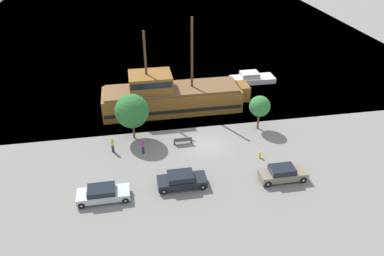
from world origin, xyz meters
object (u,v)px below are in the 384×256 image
(pedestrian_walking_near, at_px, (143,146))
(bench_promenade_east, at_px, (183,140))
(parked_car_curb_rear, at_px, (182,180))
(parked_car_curb_front, at_px, (103,193))
(fire_hydrant, at_px, (260,154))
(parked_car_curb_mid, at_px, (283,173))
(pirate_ship, at_px, (170,96))
(moored_boat_dockside, at_px, (252,78))
(pedestrian_walking_far, at_px, (112,145))

(pedestrian_walking_near, bearing_deg, bench_promenade_east, 13.58)
(parked_car_curb_rear, bearing_deg, parked_car_curb_front, -175.50)
(parked_car_curb_rear, xyz_separation_m, fire_hydrant, (8.65, 3.07, -0.31))
(parked_car_curb_mid, height_order, parked_car_curb_rear, parked_car_curb_mid)
(pirate_ship, xyz_separation_m, moored_boat_dockside, (12.86, 6.52, -1.32))
(moored_boat_dockside, bearing_deg, parked_car_curb_mid, -100.62)
(parked_car_curb_mid, height_order, bench_promenade_east, parked_car_curb_mid)
(pirate_ship, bearing_deg, pedestrian_walking_far, -130.67)
(pedestrian_walking_near, height_order, pedestrian_walking_far, pedestrian_walking_near)
(fire_hydrant, bearing_deg, parked_car_curb_rear, -160.45)
(parked_car_curb_mid, distance_m, parked_car_curb_rear, 9.58)
(fire_hydrant, relative_size, pedestrian_walking_near, 0.43)
(fire_hydrant, xyz_separation_m, pedestrian_walking_near, (-11.84, 2.90, 0.50))
(pirate_ship, relative_size, parked_car_curb_front, 4.00)
(parked_car_curb_mid, relative_size, pedestrian_walking_near, 2.51)
(moored_boat_dockside, distance_m, parked_car_curb_rear, 25.70)
(pirate_ship, bearing_deg, moored_boat_dockside, 26.89)
(fire_hydrant, bearing_deg, parked_car_curb_front, -167.02)
(parked_car_curb_rear, height_order, bench_promenade_east, parked_car_curb_rear)
(moored_boat_dockside, relative_size, parked_car_curb_mid, 1.44)
(parked_car_curb_front, bearing_deg, pedestrian_walking_far, 83.73)
(parked_car_curb_rear, height_order, pedestrian_walking_far, pedestrian_walking_far)
(parked_car_curb_front, bearing_deg, bench_promenade_east, 42.41)
(parked_car_curb_front, distance_m, bench_promenade_east, 11.26)
(pirate_ship, xyz_separation_m, parked_car_curb_mid, (8.65, -15.91, -1.14))
(parked_car_curb_front, height_order, pedestrian_walking_far, pedestrian_walking_far)
(pirate_ship, distance_m, parked_car_curb_rear, 15.26)
(moored_boat_dockside, bearing_deg, bench_promenade_east, -130.53)
(pirate_ship, xyz_separation_m, pedestrian_walking_near, (-4.08, -9.22, -0.97))
(pirate_ship, relative_size, fire_hydrant, 24.08)
(pirate_ship, bearing_deg, parked_car_curb_mid, -61.46)
(pirate_ship, height_order, pedestrian_walking_near, pirate_ship)
(parked_car_curb_mid, bearing_deg, pedestrian_walking_near, 152.27)
(pirate_ship, relative_size, parked_car_curb_mid, 4.14)
(pirate_ship, xyz_separation_m, fire_hydrant, (7.76, -12.12, -1.47))
(moored_boat_dockside, xyz_separation_m, parked_car_curb_rear, (-13.75, -21.71, 0.16))
(pedestrian_walking_far, bearing_deg, pirate_ship, 49.33)
(pedestrian_walking_far, bearing_deg, parked_car_curb_rear, -47.28)
(moored_boat_dockside, distance_m, pedestrian_walking_far, 24.98)
(bench_promenade_east, xyz_separation_m, pedestrian_walking_near, (-4.39, -1.06, 0.46))
(moored_boat_dockside, bearing_deg, fire_hydrant, -105.31)
(moored_boat_dockside, bearing_deg, parked_car_curb_rear, -122.35)
(parked_car_curb_mid, relative_size, bench_promenade_east, 2.24)
(fire_hydrant, height_order, pedestrian_walking_near, pedestrian_walking_near)
(pedestrian_walking_near, bearing_deg, parked_car_curb_rear, -61.93)
(pirate_ship, distance_m, parked_car_curb_front, 17.71)
(fire_hydrant, height_order, bench_promenade_east, bench_promenade_east)
(parked_car_curb_front, xyz_separation_m, bench_promenade_east, (8.31, 7.59, -0.21))
(pirate_ship, distance_m, pedestrian_walking_near, 10.13)
(fire_hydrant, distance_m, bench_promenade_east, 8.44)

